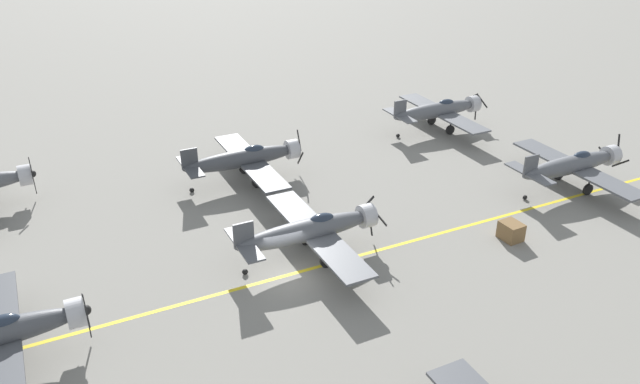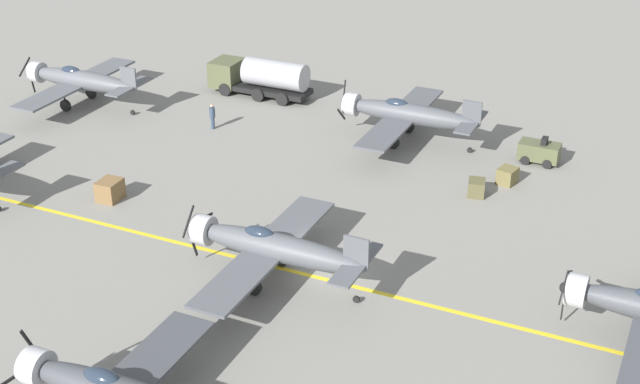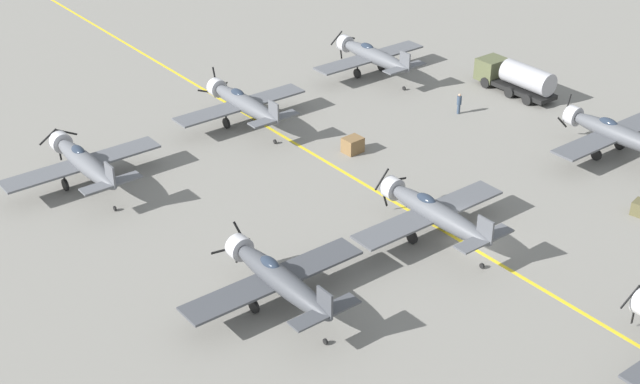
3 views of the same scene
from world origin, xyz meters
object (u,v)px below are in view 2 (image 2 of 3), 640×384
airplane_mid_right (406,114)px  airplane_mid_center (273,247)px  tow_tractor (539,151)px  supply_crate_outboard (110,190)px  supply_crate_mid_lane (507,176)px  airplane_far_right (80,80)px  supply_crate_by_tanker (476,188)px  ground_crew_walking (212,115)px  fuel_tanker (260,77)px

airplane_mid_right → airplane_mid_center: bearing=164.0°
tow_tractor → supply_crate_outboard: tow_tractor is taller
supply_crate_mid_lane → airplane_far_right: bearing=90.7°
airplane_mid_right → airplane_far_right: airplane_mid_right is taller
airplane_mid_right → airplane_far_right: (-3.88, 24.43, 0.00)m
airplane_mid_right → supply_crate_by_tanker: airplane_mid_right is taller
airplane_far_right → tow_tractor: (4.26, -33.49, -1.22)m
airplane_far_right → ground_crew_walking: airplane_far_right is taller
tow_tractor → airplane_mid_center: bearing=155.7°
supply_crate_by_tanker → supply_crate_outboard: 22.03m
supply_crate_by_tanker → airplane_far_right: bearing=86.3°
supply_crate_mid_lane → supply_crate_outboard: bearing=120.0°
airplane_mid_right → airplane_mid_center: 19.61m
airplane_far_right → supply_crate_by_tanker: (-2.02, -31.12, -1.52)m
supply_crate_mid_lane → supply_crate_outboard: supply_crate_outboard is taller
airplane_mid_right → ground_crew_walking: 13.68m
ground_crew_walking → supply_crate_by_tanker: bearing=-96.4°
airplane_mid_center → supply_crate_by_tanker: bearing=-15.2°
supply_crate_mid_lane → supply_crate_outboard: size_ratio=0.82×
fuel_tanker → supply_crate_mid_lane: bearing=-108.6°
airplane_far_right → supply_crate_outboard: 16.42m
tow_tractor → supply_crate_outboard: (-16.03, 22.12, -0.17)m
airplane_mid_center → fuel_tanker: 26.78m
airplane_mid_right → tow_tractor: airplane_mid_right is taller
fuel_tanker → ground_crew_walking: (-7.31, -0.13, -0.50)m
airplane_mid_center → fuel_tanker: size_ratio=1.50×
airplane_mid_center → supply_crate_mid_lane: 18.03m
airplane_mid_center → tow_tractor: 21.96m
airplane_mid_right → supply_crate_mid_lane: (-3.50, -7.97, -1.50)m
airplane_far_right → supply_crate_mid_lane: size_ratio=9.85×
supply_crate_by_tanker → supply_crate_mid_lane: bearing=-28.1°
airplane_mid_right → supply_crate_by_tanker: size_ratio=10.07×
tow_tractor → supply_crate_by_tanker: tow_tractor is taller
airplane_far_right → supply_crate_mid_lane: 32.44m
fuel_tanker → supply_crate_outboard: fuel_tanker is taller
supply_crate_outboard → airplane_mid_center: bearing=-106.8°
airplane_mid_center → fuel_tanker: (23.24, 13.29, -0.50)m
airplane_mid_right → fuel_tanker: size_ratio=1.50×
fuel_tanker → supply_crate_by_tanker: size_ratio=6.71×
airplane_mid_right → supply_crate_outboard: 20.43m
airplane_far_right → supply_crate_by_tanker: 31.22m
airplane_mid_right → airplane_mid_center: size_ratio=1.00×
supply_crate_by_tanker → supply_crate_outboard: supply_crate_outboard is taller
airplane_mid_right → ground_crew_walking: bearing=89.5°
fuel_tanker → supply_crate_outboard: 19.31m
airplane_far_right → tow_tractor: 33.78m
ground_crew_walking → supply_crate_outboard: 11.98m
airplane_mid_right → airplane_far_right: 24.74m
airplane_mid_right → ground_crew_walking: (-3.67, 13.14, -1.00)m
supply_crate_mid_lane → tow_tractor: bearing=-15.7°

